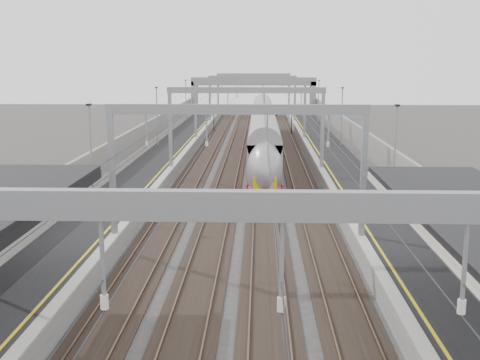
{
  "coord_description": "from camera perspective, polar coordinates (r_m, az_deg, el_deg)",
  "views": [
    {
      "loc": [
        1.12,
        -7.52,
        9.66
      ],
      "look_at": [
        0.0,
        26.61,
        2.91
      ],
      "focal_mm": 45.0,
      "sensor_mm": 36.0,
      "label": 1
    }
  ],
  "objects": [
    {
      "name": "signal_red_far",
      "position": [
        80.87,
        4.93,
        6.0
      ],
      "size": [
        0.32,
        0.32,
        3.48
      ],
      "color": "black",
      "rests_on": "ground"
    },
    {
      "name": "train",
      "position": [
        62.25,
        2.22,
        4.11
      ],
      "size": [
        2.57,
        46.9,
        4.08
      ],
      "color": "maroon",
      "rests_on": "ground"
    },
    {
      "name": "wall_left",
      "position": [
        54.54,
        -11.21,
        2.47
      ],
      "size": [
        0.3,
        120.0,
        3.2
      ],
      "primitive_type": "cube",
      "color": "slate",
      "rests_on": "ground"
    },
    {
      "name": "tracks",
      "position": [
        53.4,
        0.64,
        0.82
      ],
      "size": [
        11.4,
        140.0,
        0.2
      ],
      "color": "black",
      "rests_on": "ground"
    },
    {
      "name": "overhead_line",
      "position": [
        59.25,
        0.8,
        7.78
      ],
      "size": [
        13.0,
        140.0,
        6.6
      ],
      "color": "gray",
      "rests_on": "platform_left"
    },
    {
      "name": "platform_right",
      "position": [
        53.76,
        9.2,
        1.23
      ],
      "size": [
        4.0,
        120.0,
        1.0
      ],
      "primitive_type": "cube",
      "color": "black",
      "rests_on": "ground"
    },
    {
      "name": "overbridge",
      "position": [
        107.61,
        1.29,
        8.87
      ],
      "size": [
        22.0,
        2.2,
        6.9
      ],
      "color": "slate",
      "rests_on": "ground"
    },
    {
      "name": "signal_red_near",
      "position": [
        78.05,
        3.41,
        5.84
      ],
      "size": [
        0.32,
        0.32,
        3.48
      ],
      "color": "black",
      "rests_on": "ground"
    },
    {
      "name": "wall_right",
      "position": [
        54.08,
        12.61,
        2.34
      ],
      "size": [
        0.3,
        120.0,
        3.2
      ],
      "primitive_type": "cube",
      "color": "slate",
      "rests_on": "ground"
    },
    {
      "name": "signal_green",
      "position": [
        83.31,
        -2.5,
        6.19
      ],
      "size": [
        0.32,
        0.32,
        3.48
      ],
      "color": "black",
      "rests_on": "ground"
    },
    {
      "name": "platform_left",
      "position": [
        54.09,
        -7.86,
        1.33
      ],
      "size": [
        4.0,
        120.0,
        1.0
      ],
      "primitive_type": "cube",
      "color": "black",
      "rests_on": "ground"
    }
  ]
}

